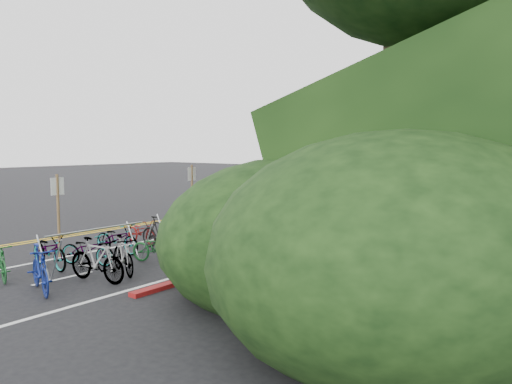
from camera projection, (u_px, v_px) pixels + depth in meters
ground at (66, 249)px, 15.62m from camera, size 120.00×120.00×0.00m
road_markings at (270, 215)px, 23.23m from camera, size 7.47×80.00×0.01m
red_curb at (390, 219)px, 21.68m from camera, size 0.25×28.00×0.10m
bike_rack_front at (98, 240)px, 12.86m from camera, size 1.11×2.90×1.11m
bike_racks_rest at (345, 195)px, 24.02m from camera, size 1.14×23.00×1.17m
signpost_near at (58, 210)px, 14.39m from camera, size 0.08×0.40×2.41m
signposts_rest at (313, 180)px, 26.21m from camera, size 0.08×18.40×2.50m
bike_front at (142, 232)px, 16.48m from camera, size 0.64×1.54×0.79m
bike_valet at (178, 236)px, 15.23m from camera, size 3.18×11.06×1.09m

